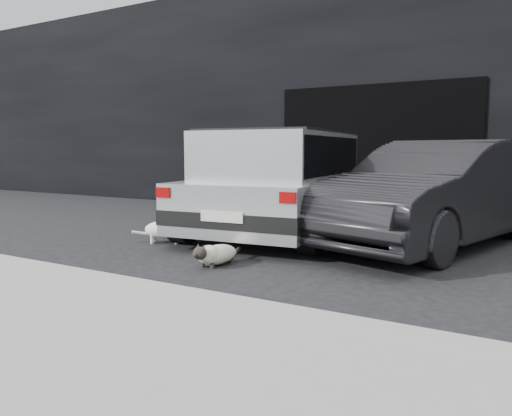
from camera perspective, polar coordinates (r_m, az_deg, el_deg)
The scene contains 9 objects.
ground at distance 7.22m, azimuth -4.02°, elevation -3.83°, with size 80.00×80.00×0.00m, color black.
building_facade at distance 12.29m, azimuth 16.33°, elevation 11.97°, with size 34.00×4.00×5.00m, color black.
garage_opening at distance 10.30m, azimuth 13.38°, elevation 6.43°, with size 4.00×0.10×2.60m, color black.
curb at distance 4.61m, azimuth -12.06°, elevation -9.29°, with size 18.00×0.25×0.12m, color gray.
sidewalk at distance 3.86m, azimuth -24.45°, elevation -13.04°, with size 18.00×2.20×0.11m, color gray.
silver_hatchback at distance 7.88m, azimuth 3.18°, elevation 3.47°, with size 2.50×4.52×1.60m.
second_car at distance 7.25m, azimuth 19.95°, elevation 1.60°, with size 1.53×4.39×1.45m, color black.
cat_siamese at distance 5.71m, azimuth -4.77°, elevation -5.30°, with size 0.35×0.86×0.29m.
cat_white at distance 7.17m, azimuth -10.02°, elevation -2.38°, with size 0.79×0.53×0.41m.
Camera 1 is at (4.00, -5.86, 1.32)m, focal length 35.00 mm.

